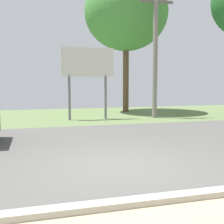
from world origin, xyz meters
TOP-DOWN VIEW (x-y plane):
  - ground_plane at (0.00, 2.95)m, footprint 40.00×22.00m
  - utility_pole at (4.30, 7.83)m, footprint 1.80×0.24m
  - roadside_billboard at (0.84, 8.04)m, footprint 2.60×0.12m
  - tree_left_far at (3.78, 11.01)m, footprint 4.99×4.99m

SIDE VIEW (x-z plane):
  - ground_plane at x=0.00m, z-range -0.15..0.05m
  - roadside_billboard at x=0.84m, z-range 0.80..4.30m
  - utility_pole at x=4.30m, z-range 0.17..6.62m
  - tree_left_far at x=3.78m, z-range 1.84..10.09m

